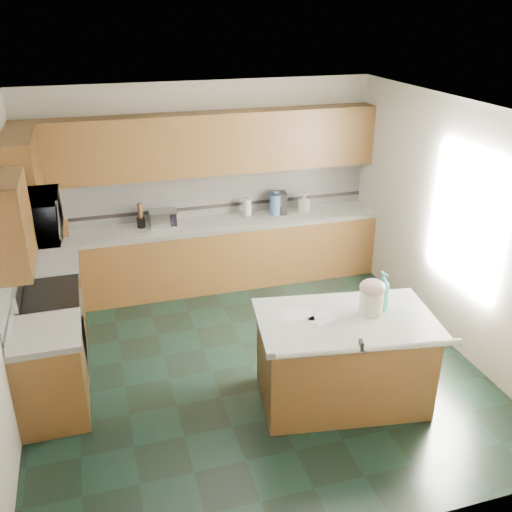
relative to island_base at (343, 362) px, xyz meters
name	(u,v)px	position (x,y,z in m)	size (l,w,h in m)	color
floor	(252,365)	(-0.68, 0.80, -0.43)	(4.60, 4.60, 0.00)	black
ceiling	(251,111)	(-0.68, 0.80, 2.27)	(4.60, 4.60, 0.00)	white
wall_back	(203,184)	(-0.68, 3.12, 0.92)	(4.60, 0.04, 2.70)	silver
wall_front	(354,391)	(-0.68, -1.52, 0.92)	(4.60, 0.04, 2.70)	silver
wall_right	(455,226)	(1.64, 0.80, 0.92)	(0.04, 4.60, 2.70)	silver
back_base_cab	(211,256)	(-0.68, 2.80, 0.00)	(4.60, 0.60, 0.86)	black
back_countertop	(210,225)	(-0.68, 2.80, 0.46)	(4.60, 0.64, 0.06)	white
back_upper_cab	(205,144)	(-0.68, 2.94, 1.51)	(4.60, 0.33, 0.78)	black
back_backsplash	(204,193)	(-0.68, 3.09, 0.81)	(4.60, 0.02, 0.63)	silver
back_accent_band	(205,207)	(-0.68, 3.08, 0.61)	(4.60, 0.01, 0.05)	black
left_base_cab_rear	(55,300)	(-2.68, 2.09, 0.00)	(0.60, 0.82, 0.86)	black
left_counter_rear	(49,264)	(-2.68, 2.09, 0.46)	(0.64, 0.82, 0.06)	white
left_base_cab_front	(51,376)	(-2.68, 0.56, 0.00)	(0.60, 0.72, 0.86)	black
left_counter_front	(44,333)	(-2.68, 0.56, 0.46)	(0.64, 0.72, 0.06)	white
left_backsplash	(11,266)	(-2.97, 1.35, 0.81)	(0.02, 2.30, 0.63)	silver
left_accent_band	(15,284)	(-2.96, 1.35, 0.61)	(0.01, 2.30, 0.05)	black
left_upper_cab_rear	(22,171)	(-2.81, 2.23, 1.51)	(0.33, 1.09, 0.78)	black
left_upper_cab_front	(7,225)	(-2.81, 0.56, 1.51)	(0.33, 0.72, 0.78)	black
range_body	(53,334)	(-2.68, 1.30, 0.01)	(0.60, 0.76, 0.88)	#B7B7BC
range_oven_door	(83,333)	(-2.39, 1.30, -0.03)	(0.02, 0.68, 0.55)	black
range_cooktop	(47,295)	(-2.68, 1.30, 0.47)	(0.62, 0.78, 0.04)	black
range_handle	(81,301)	(-2.36, 1.30, 0.35)	(0.02, 0.02, 0.66)	#B7B7BC
range_backguard	(17,288)	(-2.94, 1.30, 0.59)	(0.06, 0.76, 0.18)	#B7B7BC
microwave	(34,217)	(-2.68, 1.30, 1.30)	(0.73, 0.50, 0.41)	#B7B7BC
island_base	(343,362)	(0.00, 0.00, 0.00)	(1.54, 0.88, 0.86)	black
island_top	(346,321)	(0.00, 0.00, 0.46)	(1.64, 0.98, 0.06)	white
island_bullnose	(370,349)	(0.00, -0.49, 0.46)	(0.06, 0.06, 1.64)	white
treat_jar	(371,302)	(0.26, 0.02, 0.61)	(0.22, 0.22, 0.23)	beige
treat_jar_lid	(373,287)	(0.26, 0.02, 0.76)	(0.24, 0.24, 0.15)	#DEA7AD
treat_jar_knob	(373,282)	(0.26, 0.02, 0.81)	(0.03, 0.03, 0.08)	tan
treat_jar_knob_end_l	(369,283)	(0.22, 0.02, 0.81)	(0.04, 0.04, 0.04)	tan
treat_jar_knob_end_r	(377,282)	(0.30, 0.02, 0.81)	(0.04, 0.04, 0.04)	tan
soap_bottle_island	(382,291)	(0.38, 0.06, 0.68)	(0.15, 0.15, 0.39)	#2FAAAD
paper_sheet_a	(323,318)	(-0.21, 0.05, 0.49)	(0.24, 0.18, 0.00)	white
paper_sheet_b	(297,315)	(-0.42, 0.18, 0.49)	(0.31, 0.23, 0.00)	white
clamp_body	(361,345)	(-0.08, -0.47, 0.50)	(0.03, 0.09, 0.08)	black
clamp_handle	(364,350)	(-0.08, -0.52, 0.48)	(0.01, 0.01, 0.06)	black
knife_block	(63,228)	(-2.52, 2.85, 0.60)	(0.12, 0.10, 0.22)	#472814
utensil_crock	(141,222)	(-1.56, 2.88, 0.56)	(0.11, 0.11, 0.13)	black
utensil_bundle	(140,210)	(-1.56, 2.88, 0.72)	(0.06, 0.06, 0.20)	#472814
toaster_oven	(163,218)	(-1.28, 2.85, 0.59)	(0.35, 0.24, 0.21)	#B7B7BC
toaster_oven_door	(165,221)	(-1.28, 2.74, 0.59)	(0.31, 0.01, 0.17)	black
paper_towel	(247,207)	(-0.13, 2.90, 0.61)	(0.11, 0.11, 0.25)	white
paper_towel_base	(247,215)	(-0.13, 2.90, 0.50)	(0.16, 0.16, 0.01)	#B7B7BC
water_jug	(276,204)	(0.27, 2.86, 0.63)	(0.17, 0.17, 0.28)	#527CBB
water_jug_neck	(276,193)	(0.27, 2.86, 0.79)	(0.08, 0.08, 0.04)	#527CBB
coffee_maker	(279,203)	(0.32, 2.88, 0.64)	(0.18, 0.20, 0.30)	black
coffee_carafe	(280,210)	(0.32, 2.84, 0.55)	(0.12, 0.12, 0.12)	black
soap_bottle_back	(304,202)	(0.68, 2.85, 0.62)	(0.12, 0.12, 0.26)	white
soap_back_cap	(305,192)	(0.68, 2.85, 0.77)	(0.02, 0.02, 0.03)	red
window_light_proxy	(466,220)	(1.61, 0.60, 1.07)	(0.02, 1.40, 1.10)	white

